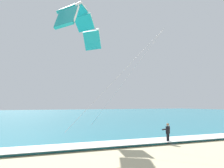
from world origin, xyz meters
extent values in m
cube|color=teal|center=(0.00, 72.67, 0.10)|extent=(200.00, 120.00, 0.20)
cube|color=white|center=(0.00, 13.67, 0.22)|extent=(200.00, 2.75, 0.04)
ellipsoid|color=white|center=(-0.70, 12.75, 0.03)|extent=(0.95, 1.46, 0.05)
cube|color=black|center=(-0.70, 12.98, 0.07)|extent=(0.17, 0.12, 0.04)
cube|color=black|center=(-0.70, 12.53, 0.07)|extent=(0.17, 0.12, 0.04)
cylinder|color=black|center=(-0.79, 12.72, 0.42)|extent=(0.14, 0.14, 0.84)
cylinder|color=black|center=(-0.61, 12.79, 0.42)|extent=(0.14, 0.14, 0.84)
cube|color=black|center=(-0.70, 12.75, 1.14)|extent=(0.39, 0.32, 0.60)
sphere|color=#9E704C|center=(-0.70, 12.75, 1.58)|extent=(0.22, 0.22, 0.22)
cylinder|color=black|center=(-0.93, 12.83, 1.19)|extent=(0.28, 0.50, 0.22)
cylinder|color=black|center=(-0.60, 12.97, 1.19)|extent=(0.28, 0.50, 0.22)
cylinder|color=black|center=(-0.85, 13.10, 1.19)|extent=(0.52, 0.25, 0.04)
cube|color=#3F3F42|center=(-0.75, 12.87, 0.92)|extent=(0.14, 0.12, 0.10)
cube|color=teal|center=(-4.52, 20.17, 9.82)|extent=(2.23, 1.80, 2.03)
cube|color=white|center=(-3.96, 19.76, 10.08)|extent=(0.93, 1.13, 1.70)
cube|color=teal|center=(-5.77, 19.07, 11.20)|extent=(2.46, 2.36, 1.52)
cube|color=white|center=(-5.21, 18.66, 11.46)|extent=(1.24, 1.59, 1.10)
cube|color=teal|center=(-7.12, 17.45, 11.70)|extent=(2.52, 2.60, 0.66)
cube|color=white|center=(-6.55, 17.04, 11.96)|extent=(1.37, 1.72, 0.24)
cube|color=teal|center=(-8.25, 15.68, 11.20)|extent=(2.35, 2.59, 1.52)
cube|color=white|center=(-7.69, 15.27, 11.46)|extent=(1.27, 1.58, 1.10)
cube|color=teal|center=(-8.93, 14.15, 9.82)|extent=(1.94, 2.27, 2.03)
cube|color=white|center=(-8.37, 13.74, 10.08)|extent=(0.94, 1.17, 1.70)
cylinder|color=#B2B2B7|center=(-2.54, 16.64, 5.51)|extent=(4.00, 7.09, 8.63)
cylinder|color=#B2B2B7|center=(-4.74, 13.63, 5.51)|extent=(8.39, 1.07, 8.63)
camera|label=1|loc=(-14.28, -5.24, 3.28)|focal=42.85mm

